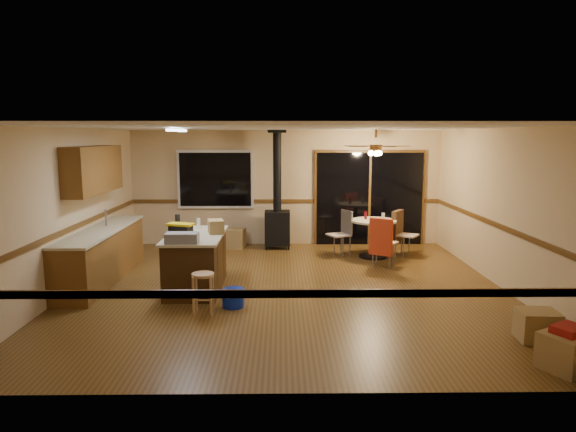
{
  "coord_description": "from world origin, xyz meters",
  "views": [
    {
      "loc": [
        -0.11,
        -8.14,
        2.47
      ],
      "look_at": [
        0.0,
        0.3,
        1.15
      ],
      "focal_mm": 32.0,
      "sensor_mm": 36.0,
      "label": 1
    }
  ],
  "objects_px": {
    "chair_right": "(399,227)",
    "box_corner_b": "(537,325)",
    "toolbox_grey": "(182,238)",
    "blue_bucket": "(233,298)",
    "toolbox_black": "(181,231)",
    "dining_table": "(373,232)",
    "box_corner_a": "(567,351)",
    "bar_stool": "(203,293)",
    "kitchen_island": "(196,261)",
    "chair_left": "(343,228)",
    "box_under_window": "(232,238)",
    "wood_stove": "(277,216)",
    "chair_near": "(381,237)"
  },
  "relations": [
    {
      "from": "chair_right",
      "to": "box_corner_b",
      "type": "relative_size",
      "value": 1.53
    },
    {
      "from": "toolbox_grey",
      "to": "blue_bucket",
      "type": "xyz_separation_m",
      "value": [
        0.77,
        -0.27,
        -0.84
      ]
    },
    {
      "from": "toolbox_black",
      "to": "dining_table",
      "type": "height_order",
      "value": "toolbox_black"
    },
    {
      "from": "blue_bucket",
      "to": "box_corner_a",
      "type": "height_order",
      "value": "box_corner_a"
    },
    {
      "from": "toolbox_grey",
      "to": "blue_bucket",
      "type": "bearing_deg",
      "value": -19.22
    },
    {
      "from": "dining_table",
      "to": "chair_right",
      "type": "relative_size",
      "value": 1.32
    },
    {
      "from": "blue_bucket",
      "to": "dining_table",
      "type": "distance_m",
      "value": 4.03
    },
    {
      "from": "toolbox_black",
      "to": "bar_stool",
      "type": "bearing_deg",
      "value": -63.16
    },
    {
      "from": "kitchen_island",
      "to": "box_corner_a",
      "type": "height_order",
      "value": "kitchen_island"
    },
    {
      "from": "chair_left",
      "to": "box_corner_a",
      "type": "bearing_deg",
      "value": -71.47
    },
    {
      "from": "box_under_window",
      "to": "dining_table",
      "type": "bearing_deg",
      "value": -17.93
    },
    {
      "from": "bar_stool",
      "to": "box_under_window",
      "type": "bearing_deg",
      "value": 89.96
    },
    {
      "from": "toolbox_grey",
      "to": "box_under_window",
      "type": "height_order",
      "value": "toolbox_grey"
    },
    {
      "from": "wood_stove",
      "to": "toolbox_black",
      "type": "bearing_deg",
      "value": -114.28
    },
    {
      "from": "chair_left",
      "to": "chair_near",
      "type": "bearing_deg",
      "value": -58.89
    },
    {
      "from": "toolbox_black",
      "to": "chair_right",
      "type": "relative_size",
      "value": 0.49
    },
    {
      "from": "blue_bucket",
      "to": "box_corner_b",
      "type": "xyz_separation_m",
      "value": [
        3.83,
        -1.29,
        0.05
      ]
    },
    {
      "from": "dining_table",
      "to": "chair_right",
      "type": "distance_m",
      "value": 0.57
    },
    {
      "from": "blue_bucket",
      "to": "box_corner_b",
      "type": "bearing_deg",
      "value": -18.63
    },
    {
      "from": "chair_right",
      "to": "kitchen_island",
      "type": "bearing_deg",
      "value": -149.1
    },
    {
      "from": "toolbox_grey",
      "to": "chair_left",
      "type": "bearing_deg",
      "value": 46.85
    },
    {
      "from": "toolbox_grey",
      "to": "box_corner_a",
      "type": "height_order",
      "value": "toolbox_grey"
    },
    {
      "from": "dining_table",
      "to": "kitchen_island",
      "type": "bearing_deg",
      "value": -146.87
    },
    {
      "from": "blue_bucket",
      "to": "box_under_window",
      "type": "height_order",
      "value": "box_under_window"
    },
    {
      "from": "chair_right",
      "to": "toolbox_grey",
      "type": "bearing_deg",
      "value": -143.0
    },
    {
      "from": "toolbox_grey",
      "to": "dining_table",
      "type": "xyz_separation_m",
      "value": [
        3.36,
        2.79,
        -0.44
      ]
    },
    {
      "from": "wood_stove",
      "to": "kitchen_island",
      "type": "bearing_deg",
      "value": -113.09
    },
    {
      "from": "blue_bucket",
      "to": "chair_right",
      "type": "height_order",
      "value": "chair_right"
    },
    {
      "from": "dining_table",
      "to": "chair_near",
      "type": "xyz_separation_m",
      "value": [
        -0.0,
        -0.85,
        0.06
      ]
    },
    {
      "from": "wood_stove",
      "to": "box_corner_a",
      "type": "height_order",
      "value": "wood_stove"
    },
    {
      "from": "dining_table",
      "to": "box_corner_b",
      "type": "distance_m",
      "value": 4.54
    },
    {
      "from": "box_corner_a",
      "to": "box_corner_b",
      "type": "relative_size",
      "value": 1.14
    },
    {
      "from": "kitchen_island",
      "to": "chair_near",
      "type": "bearing_deg",
      "value": 21.46
    },
    {
      "from": "chair_right",
      "to": "blue_bucket",
      "type": "bearing_deg",
      "value": -134.32
    },
    {
      "from": "dining_table",
      "to": "chair_right",
      "type": "height_order",
      "value": "chair_right"
    },
    {
      "from": "kitchen_island",
      "to": "toolbox_grey",
      "type": "xyz_separation_m",
      "value": [
        -0.09,
        -0.66,
        0.52
      ]
    },
    {
      "from": "box_corner_a",
      "to": "kitchen_island",
      "type": "bearing_deg",
      "value": 145.92
    },
    {
      "from": "wood_stove",
      "to": "chair_left",
      "type": "relative_size",
      "value": 4.69
    },
    {
      "from": "toolbox_grey",
      "to": "chair_left",
      "type": "height_order",
      "value": "toolbox_grey"
    },
    {
      "from": "chair_near",
      "to": "chair_right",
      "type": "relative_size",
      "value": 1.0
    },
    {
      "from": "bar_stool",
      "to": "dining_table",
      "type": "distance_m",
      "value": 4.47
    },
    {
      "from": "dining_table",
      "to": "chair_right",
      "type": "xyz_separation_m",
      "value": [
        0.55,
        0.15,
        0.06
      ]
    },
    {
      "from": "toolbox_grey",
      "to": "toolbox_black",
      "type": "xyz_separation_m",
      "value": [
        -0.1,
        0.42,
        0.02
      ]
    },
    {
      "from": "kitchen_island",
      "to": "toolbox_black",
      "type": "height_order",
      "value": "toolbox_black"
    },
    {
      "from": "toolbox_grey",
      "to": "blue_bucket",
      "type": "distance_m",
      "value": 1.17
    },
    {
      "from": "blue_bucket",
      "to": "box_under_window",
      "type": "relative_size",
      "value": 0.6
    },
    {
      "from": "dining_table",
      "to": "box_under_window",
      "type": "relative_size",
      "value": 1.73
    },
    {
      "from": "box_corner_b",
      "to": "box_corner_a",
      "type": "bearing_deg",
      "value": -95.05
    },
    {
      "from": "chair_left",
      "to": "box_corner_a",
      "type": "xyz_separation_m",
      "value": [
        1.77,
        -5.29,
        -0.39
      ]
    },
    {
      "from": "wood_stove",
      "to": "chair_right",
      "type": "xyz_separation_m",
      "value": [
        2.52,
        -0.76,
        -0.13
      ]
    }
  ]
}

